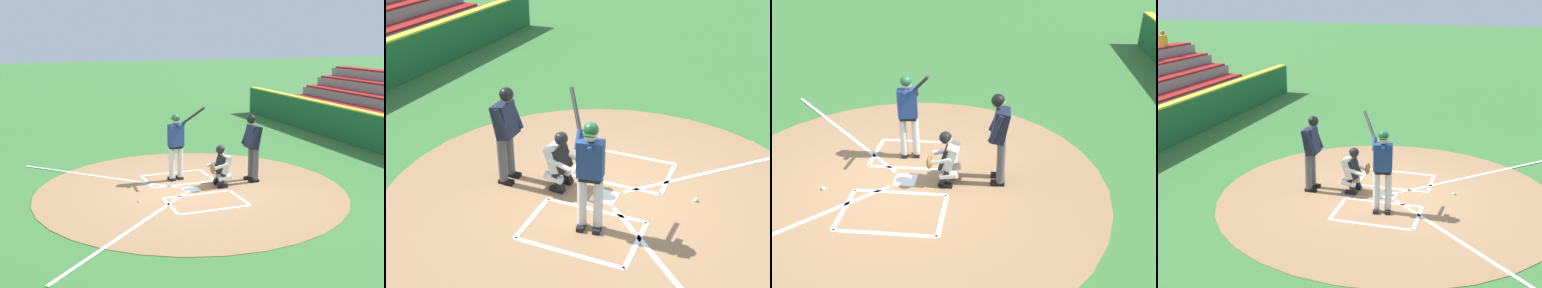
% 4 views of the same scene
% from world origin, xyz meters
% --- Properties ---
extents(ground_plane, '(120.00, 120.00, 0.00)m').
position_xyz_m(ground_plane, '(0.00, 0.00, 0.00)').
color(ground_plane, '#387033').
extents(dirt_circle, '(8.00, 8.00, 0.01)m').
position_xyz_m(dirt_circle, '(0.00, 0.00, 0.01)').
color(dirt_circle, '#99704C').
rests_on(dirt_circle, ground).
extents(home_plate_and_chalk, '(7.93, 4.91, 0.01)m').
position_xyz_m(home_plate_and_chalk, '(0.00, 0.88, 0.01)').
color(home_plate_and_chalk, white).
rests_on(home_plate_and_chalk, dirt_circle).
extents(batter, '(0.87, 0.84, 2.13)m').
position_xyz_m(batter, '(0.93, 0.07, 1.10)').
color(batter, silver).
rests_on(batter, ground).
extents(catcher, '(0.59, 0.63, 1.13)m').
position_xyz_m(catcher, '(-0.01, -0.85, 0.59)').
color(catcher, black).
rests_on(catcher, ground).
extents(plate_umpire, '(0.58, 0.41, 1.86)m').
position_xyz_m(plate_umpire, '(0.15, -1.85, 1.08)').
color(plate_umpire, '#4C4C51').
rests_on(plate_umpire, ground).
extents(baseball, '(0.07, 0.07, 0.07)m').
position_xyz_m(baseball, '(-0.48, 1.52, 0.04)').
color(baseball, white).
rests_on(baseball, ground).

